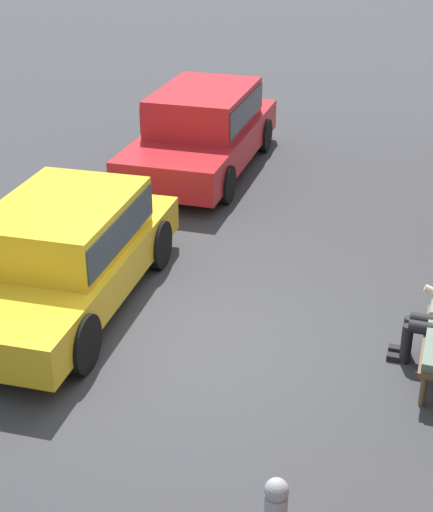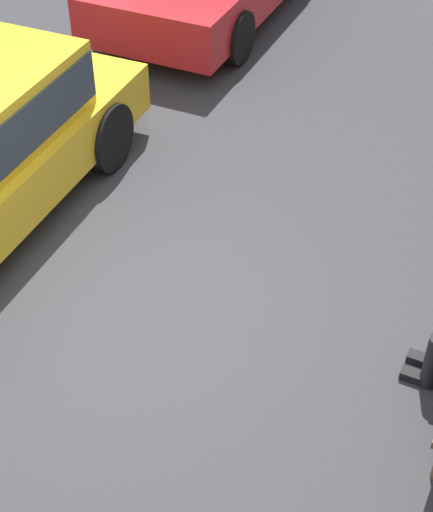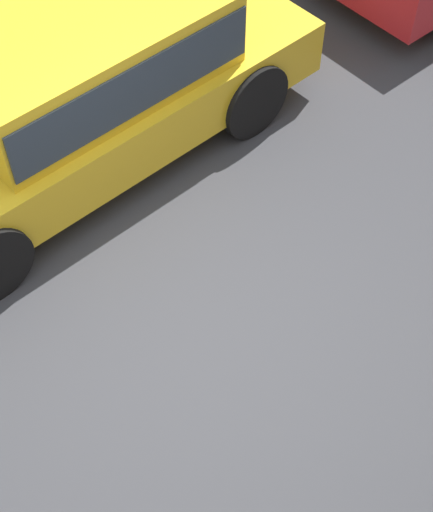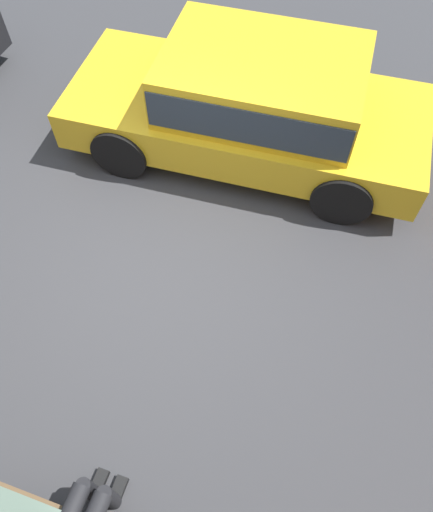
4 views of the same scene
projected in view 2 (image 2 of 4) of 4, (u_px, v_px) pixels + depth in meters
name	position (u px, v px, depth m)	size (l,w,h in m)	color
ground_plane	(129.00, 313.00, 6.34)	(60.00, 60.00, 0.00)	#38383A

